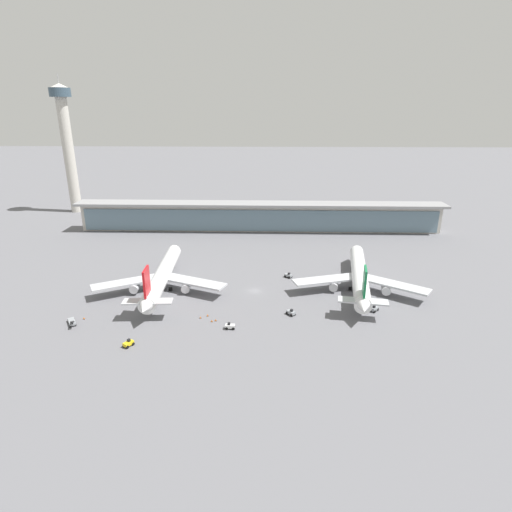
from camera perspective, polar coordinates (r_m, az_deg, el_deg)
ground_plane at (r=148.03m, az=-0.19°, el=-4.80°), size 1200.00×1200.00×0.00m
airliner_left_stand at (r=151.23m, az=-12.76°, el=-2.66°), size 46.90×61.05×16.25m
airliner_centre_stand at (r=151.91m, az=14.00°, el=-2.66°), size 46.40×60.91×16.25m
service_truck_near_nose_white at (r=123.66m, az=-3.59°, el=-9.58°), size 2.87×1.73×2.05m
service_truck_under_wing_grey at (r=138.69m, az=15.91°, el=-6.96°), size 3.19×3.26×2.05m
service_truck_mid_apron_grey at (r=159.54m, az=4.46°, el=-2.67°), size 3.31×3.09×2.05m
service_truck_by_tail_grey at (r=137.55m, az=-23.92°, el=-8.23°), size 4.75×6.48×2.70m
service_truck_on_taxiway_grey at (r=131.63m, az=4.80°, el=-7.71°), size 3.19×3.26×2.05m
service_truck_at_far_stand_yellow at (r=120.37m, az=-17.09°, el=-11.37°), size 2.94×3.33×2.05m
terminal_building at (r=219.56m, az=0.50°, el=5.51°), size 190.67×12.80×15.20m
control_tower at (r=281.00m, az=-24.49°, el=14.25°), size 12.00×12.00×79.92m
safety_cone_alpha at (r=130.65m, az=-7.63°, el=-8.32°), size 0.62×0.62×0.70m
safety_cone_bravo at (r=131.58m, az=-6.66°, el=-8.06°), size 0.62×0.62×0.70m
safety_cone_charlie at (r=139.45m, az=-22.52°, el=-7.87°), size 0.62×0.62×0.70m
safety_cone_delta at (r=128.21m, az=-6.09°, el=-8.82°), size 0.62×0.62×0.70m
safety_cone_echo at (r=128.56m, az=-5.55°, el=-8.72°), size 0.62×0.62×0.70m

